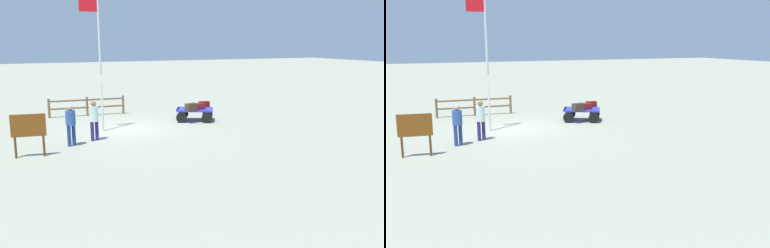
# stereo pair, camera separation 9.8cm
# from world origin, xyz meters

# --- Properties ---
(ground_plane) EXTENTS (120.00, 120.00, 0.00)m
(ground_plane) POSITION_xyz_m (0.00, 0.00, 0.00)
(ground_plane) COLOR gray
(luggage_cart) EXTENTS (2.16, 1.94, 0.62)m
(luggage_cart) POSITION_xyz_m (-3.50, -0.64, 0.45)
(luggage_cart) COLOR #2E38D2
(luggage_cart) RESTS_ON ground
(suitcase_navy) EXTENTS (0.63, 0.45, 0.36)m
(suitcase_navy) POSITION_xyz_m (-3.09, -0.12, 0.80)
(suitcase_navy) COLOR #3D2D21
(suitcase_navy) RESTS_ON luggage_cart
(suitcase_olive) EXTENTS (0.54, 0.33, 0.28)m
(suitcase_olive) POSITION_xyz_m (-4.17, -0.94, 0.76)
(suitcase_olive) COLOR maroon
(suitcase_olive) RESTS_ON luggage_cart
(suitcase_tan) EXTENTS (0.61, 0.40, 0.30)m
(suitcase_tan) POSITION_xyz_m (-3.58, -0.28, 0.77)
(suitcase_tan) COLOR maroon
(suitcase_tan) RESTS_ON luggage_cart
(worker_lead) EXTENTS (0.43, 0.43, 1.62)m
(worker_lead) POSITION_xyz_m (1.90, 1.60, 0.94)
(worker_lead) COLOR navy
(worker_lead) RESTS_ON ground
(worker_trailing) EXTENTS (0.48, 0.48, 1.60)m
(worker_trailing) POSITION_xyz_m (2.87, 2.12, 0.95)
(worker_trailing) COLOR navy
(worker_trailing) RESTS_ON ground
(flagpole) EXTENTS (0.84, 0.10, 5.85)m
(flagpole) POSITION_xyz_m (1.29, -0.08, 3.40)
(flagpole) COLOR silver
(flagpole) RESTS_ON ground
(signboard) EXTENTS (1.15, 0.20, 1.51)m
(signboard) POSITION_xyz_m (4.41, 3.17, 1.01)
(signboard) COLOR #4C3319
(signboard) RESTS_ON ground
(wooden_fence) EXTENTS (3.98, 0.34, 1.01)m
(wooden_fence) POSITION_xyz_m (1.19, -4.20, 0.58)
(wooden_fence) COLOR brown
(wooden_fence) RESTS_ON ground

